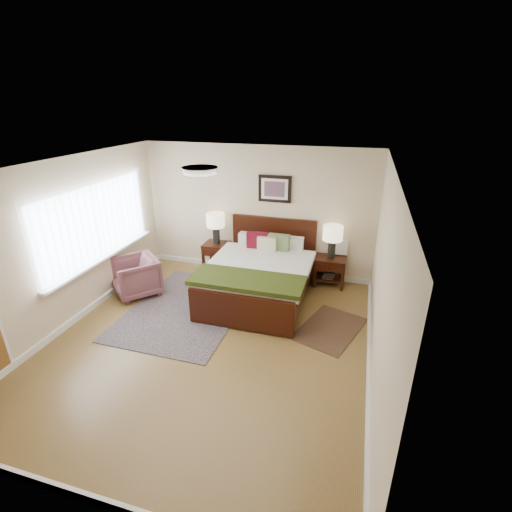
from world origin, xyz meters
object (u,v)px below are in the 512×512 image
nightstand_right (330,268)px  lamp_right (333,236)px  rug_persian (187,308)px  nightstand_left (217,249)px  lamp_left (216,223)px  armchair (136,277)px  bed (259,270)px

nightstand_right → lamp_right: lamp_right is taller
nightstand_right → rug_persian: bearing=-145.0°
nightstand_left → lamp_left: bearing=90.0°
nightstand_left → rug_persian: size_ratio=0.24×
lamp_left → rug_persian: bearing=-88.0°
nightstand_left → armchair: armchair is taller
bed → rug_persian: (-1.06, -0.73, -0.53)m
bed → armchair: bearing=-167.0°
rug_persian → lamp_right: bearing=35.8°
nightstand_right → lamp_right: size_ratio=0.91×
lamp_right → armchair: size_ratio=0.81×
nightstand_right → lamp_left: size_ratio=0.91×
nightstand_left → lamp_right: lamp_right is taller
nightstand_left → lamp_right: 2.31m
lamp_left → nightstand_right: bearing=-0.3°
bed → lamp_right: size_ratio=3.51×
bed → lamp_right: bearing=36.0°
bed → rug_persian: 1.39m
bed → nightstand_left: bed is taller
lamp_left → rug_persian: lamp_left is taller
nightstand_right → lamp_right: bearing=90.0°
nightstand_right → bed: bearing=-144.4°
rug_persian → nightstand_right: bearing=35.6°
nightstand_right → lamp_right: (-0.00, 0.01, 0.64)m
bed → lamp_right: 1.48m
lamp_right → rug_persian: lamp_right is taller
bed → rug_persian: bed is taller
bed → nightstand_right: bed is taller
bed → lamp_right: bed is taller
lamp_right → rug_persian: 2.87m
lamp_left → nightstand_left: bearing=-90.0°
nightstand_right → lamp_right: 0.64m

